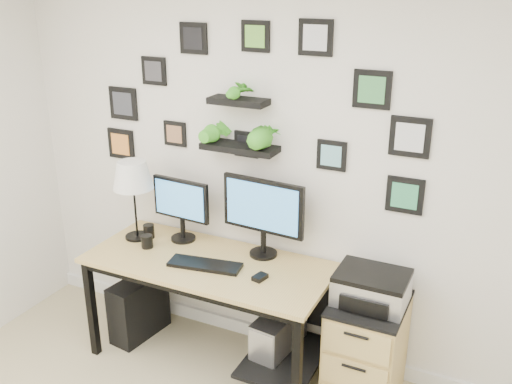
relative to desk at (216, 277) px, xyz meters
The scene contains 14 objects.
room 0.75m from the desk, 41.51° to the left, with size 4.00×4.00×4.00m.
desk is the anchor object (origin of this frame).
monitor_left 0.55m from the desk, 155.22° to the left, with size 0.44×0.18×0.45m.
monitor_right 0.54m from the desk, 37.23° to the left, with size 0.57×0.20×0.53m.
keyboard 0.17m from the desk, 98.20° to the right, with size 0.47×0.15×0.02m, color black.
mouse 0.41m from the desk, 15.71° to the right, with size 0.06×0.09×0.03m, color black.
table_lamp 0.88m from the desk, behind, with size 0.28×0.28×0.56m.
mug 0.53m from the desk, behind, with size 0.08×0.08×0.09m, color black.
pen_cup 0.61m from the desk, behind, with size 0.08×0.08×0.10m, color black.
pc_tower_black 0.76m from the desk, behind, with size 0.20×0.44×0.44m, color black.
pc_tower_grey 0.60m from the desk, ahead, with size 0.24×0.46×0.43m.
file_cabinet 1.05m from the desk, ahead, with size 0.43×0.53×0.67m.
printer 1.02m from the desk, ahead, with size 0.42×0.34×0.19m.
wall_decor 1.07m from the desk, 71.29° to the left, with size 2.28×0.18×1.08m.
Camera 1 is at (1.30, -1.19, 2.48)m, focal length 40.00 mm.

